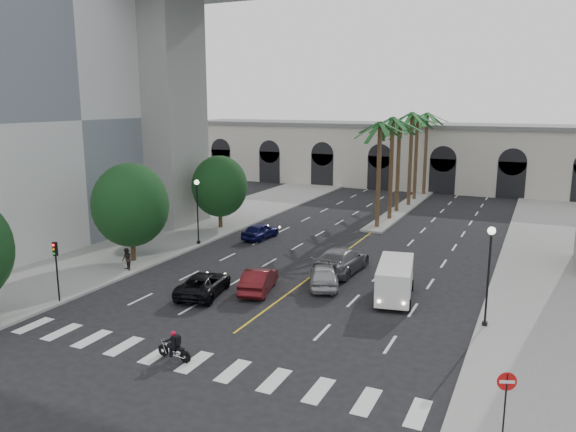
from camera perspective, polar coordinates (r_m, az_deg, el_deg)
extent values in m
plane|color=black|center=(27.42, -7.70, -13.25)|extent=(140.00, 140.00, 0.00)
cube|color=gray|center=(47.25, -13.37, -2.65)|extent=(8.00, 100.00, 0.15)
cube|color=gray|center=(37.67, 25.90, -7.20)|extent=(8.00, 100.00, 0.15)
cube|color=gray|center=(61.48, 11.57, 0.75)|extent=(2.00, 24.00, 0.20)
cube|color=silver|center=(52.22, -26.56, 8.82)|extent=(16.00, 32.00, 20.00)
cube|color=beige|center=(77.44, 14.62, 5.74)|extent=(70.00, 10.00, 8.00)
cube|color=slate|center=(77.14, 14.78, 8.88)|extent=(71.00, 10.50, 0.50)
cube|color=gray|center=(53.54, -12.24, 10.24)|extent=(5.00, 6.00, 20.80)
cylinder|color=#47331E|center=(51.16, 9.18, 3.94)|extent=(0.40, 0.40, 9.50)
cylinder|color=#47331E|center=(54.95, 10.42, 4.58)|extent=(0.40, 0.40, 9.80)
cylinder|color=#47331E|center=(58.91, 11.11, 4.78)|extent=(0.40, 0.40, 9.30)
cylinder|color=#47331E|center=(62.66, 12.32, 5.50)|extent=(0.40, 0.40, 10.10)
cylinder|color=#47331E|center=(66.63, 12.85, 5.61)|extent=(0.40, 0.40, 9.60)
cylinder|color=#47331E|center=(70.46, 13.79, 6.00)|extent=(0.40, 0.40, 9.90)
cylinder|color=#382616|center=(42.00, -15.48, -2.93)|extent=(0.36, 0.36, 2.45)
ellipsoid|color=black|center=(41.37, -15.70, 1.09)|extent=(5.44, 5.44, 5.98)
cylinder|color=#382616|center=(51.48, -6.89, -0.03)|extent=(0.36, 0.36, 2.27)
ellipsoid|color=black|center=(51.00, -6.96, 3.02)|extent=(5.04, 5.04, 5.54)
cylinder|color=black|center=(45.94, -9.07, -2.74)|extent=(0.28, 0.28, 0.36)
cylinder|color=black|center=(45.40, -9.16, 0.22)|extent=(0.11, 0.11, 5.00)
sphere|color=white|center=(44.97, -9.27, 3.40)|extent=(0.40, 0.40, 0.40)
cylinder|color=black|center=(31.09, 19.34, -10.38)|extent=(0.28, 0.28, 0.36)
cylinder|color=black|center=(30.29, 19.65, -6.12)|extent=(0.11, 0.11, 5.00)
sphere|color=white|center=(29.64, 19.99, -1.42)|extent=(0.40, 0.40, 0.40)
cylinder|color=black|center=(34.83, -22.39, -5.49)|extent=(0.10, 0.10, 3.50)
cube|color=black|center=(34.44, -22.59, -3.11)|extent=(0.25, 0.18, 0.80)
cylinder|color=black|center=(27.03, -12.54, -13.16)|extent=(0.56, 0.16, 0.56)
cylinder|color=black|center=(26.19, -10.38, -13.91)|extent=(0.56, 0.16, 0.56)
cube|color=silver|center=(26.54, -11.41, -13.42)|extent=(0.40, 0.30, 0.24)
cube|color=black|center=(26.52, -11.66, -12.83)|extent=(0.53, 0.26, 0.19)
cube|color=black|center=(26.27, -10.97, -13.13)|extent=(0.44, 0.27, 0.11)
cylinder|color=black|center=(26.67, -12.27, -12.23)|extent=(0.09, 0.51, 0.03)
cube|color=black|center=(26.26, -11.35, -12.32)|extent=(0.28, 0.38, 0.48)
cube|color=black|center=(26.15, -11.11, -12.30)|extent=(0.16, 0.29, 0.35)
sphere|color=red|center=(26.22, -11.59, -11.62)|extent=(0.24, 0.24, 0.24)
imported|color=#A8A7AC|center=(35.44, 3.67, -6.01)|extent=(3.30, 4.76, 1.51)
imported|color=#4E0F13|center=(34.53, -3.00, -6.53)|extent=(2.52, 4.63, 1.45)
imported|color=black|center=(34.33, -8.57, -6.85)|extent=(3.21, 5.22, 1.35)
imported|color=slate|center=(38.32, 5.43, -4.50)|extent=(2.64, 6.02, 1.72)
imported|color=#0D0F3E|center=(47.42, -2.84, -1.52)|extent=(1.96, 4.15, 1.37)
cube|color=silver|center=(33.69, 10.81, -6.29)|extent=(2.79, 5.39, 1.90)
cube|color=black|center=(31.32, 10.53, -7.21)|extent=(1.77, 0.55, 0.81)
cylinder|color=black|center=(32.34, 8.92, -8.68)|extent=(0.38, 0.70, 0.66)
cylinder|color=black|center=(32.25, 12.15, -8.87)|extent=(0.38, 0.70, 0.66)
cylinder|color=black|center=(35.74, 9.49, -6.71)|extent=(0.38, 0.70, 0.66)
cylinder|color=black|center=(35.65, 12.40, -6.87)|extent=(0.38, 0.70, 0.66)
imported|color=black|center=(39.71, -16.06, -4.25)|extent=(0.94, 0.88, 1.55)
cylinder|color=black|center=(21.19, 21.13, -17.91)|extent=(0.06, 0.06, 2.63)
cylinder|color=#B80D0D|center=(20.71, 21.35, -15.39)|extent=(0.62, 0.27, 0.66)
cube|color=silver|center=(20.71, 21.35, -15.39)|extent=(0.48, 0.21, 0.11)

